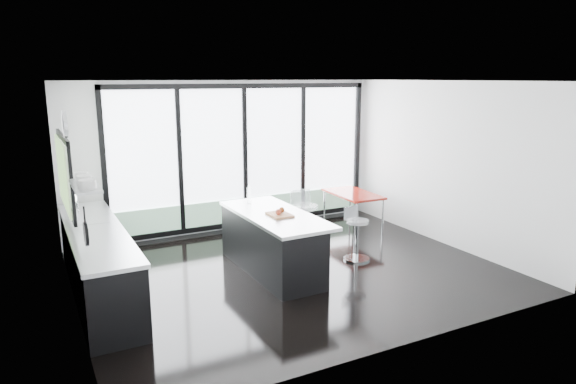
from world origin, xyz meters
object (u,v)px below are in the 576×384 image
island (271,242)px  red_table (353,210)px  bar_stool_far (305,227)px  bar_stool_near (357,240)px

island → red_table: island is taller
island → bar_stool_far: size_ratio=2.81×
bar_stool_far → red_table: (1.51, 0.79, -0.06)m
island → bar_stool_near: island is taller
island → bar_stool_far: (0.93, 0.62, -0.06)m
island → bar_stool_far: bearing=33.7°
bar_stool_near → bar_stool_far: (-0.49, 0.81, 0.06)m
island → red_table: size_ratio=1.76×
island → bar_stool_near: 1.44m
bar_stool_near → bar_stool_far: bearing=105.9°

